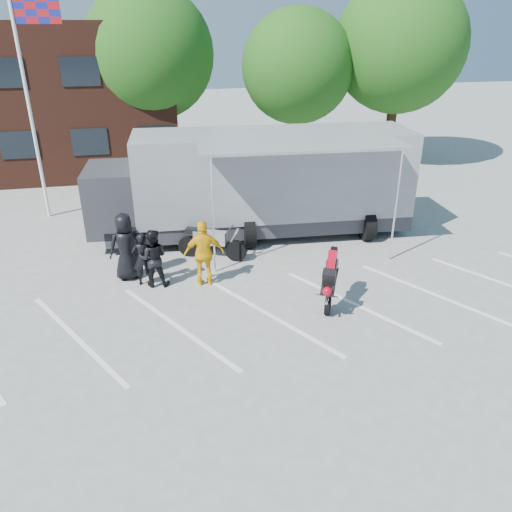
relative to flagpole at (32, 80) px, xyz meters
name	(u,v)px	position (x,y,z in m)	size (l,w,h in m)	color
ground	(272,337)	(6.24, -10.00, -5.05)	(100.00, 100.00, 0.00)	#9F9F9A
parking_bay_lines	(262,316)	(6.24, -9.00, -5.05)	(18.00, 5.00, 0.01)	white
flagpole	(32,80)	(0.00, 0.00, 0.00)	(1.61, 0.12, 8.00)	white
tree_left	(149,54)	(4.24, 6.00, 0.51)	(6.12, 6.12, 8.64)	#382314
tree_mid	(298,67)	(11.24, 5.00, -0.11)	(5.44, 5.44, 7.68)	#382314
tree_right	(400,46)	(16.24, 4.50, 0.82)	(6.46, 6.46, 9.12)	#382314
transporter_truck	(259,234)	(7.39, -3.56, -5.05)	(11.39, 5.49, 3.62)	gray
parked_motorcycle	(213,258)	(5.48, -5.25, -5.05)	(0.77, 2.31, 1.21)	#B7B7BC
stunt_bike_rider	(330,303)	(8.19, -8.74, -5.05)	(0.72, 1.52, 1.79)	black
spectator_leather_a	(126,247)	(2.87, -6.05, -4.05)	(0.98, 0.64, 2.01)	black
spectator_leather_b	(143,259)	(3.32, -6.54, -4.26)	(0.58, 0.38, 1.58)	black
spectator_leather_c	(153,258)	(3.61, -6.68, -4.20)	(0.83, 0.65, 1.71)	black
spectator_hivis	(204,253)	(5.03, -6.93, -4.08)	(1.14, 0.47, 1.94)	yellow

